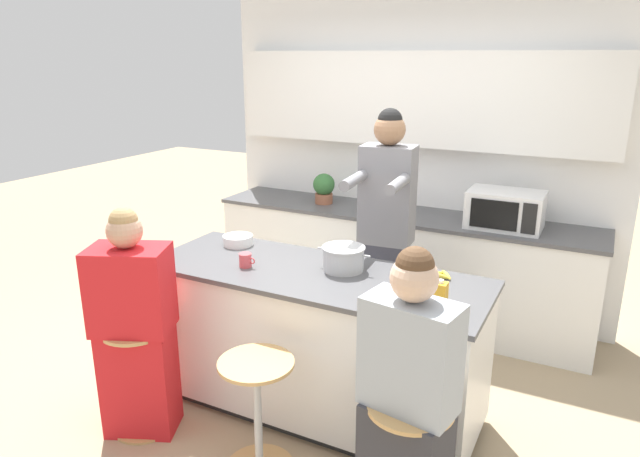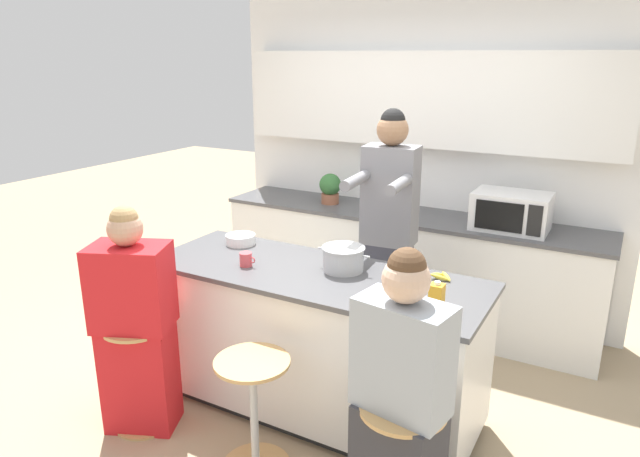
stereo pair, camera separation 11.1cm
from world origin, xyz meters
name	(u,v)px [view 2 (the right image)]	position (x,y,z in m)	size (l,w,h in m)	color
ground_plane	(314,407)	(0.00, 0.00, 0.00)	(16.00, 16.00, 0.00)	tan
wall_back	(421,134)	(0.00, 1.79, 1.54)	(3.41, 0.22, 2.70)	white
back_counter	(403,266)	(0.00, 1.51, 0.46)	(3.17, 0.59, 0.92)	white
kitchen_island	(314,341)	(0.00, 0.00, 0.47)	(2.08, 0.77, 0.93)	black
bar_stool_leftmost	(141,367)	(-0.83, -0.64, 0.38)	(0.40, 0.40, 0.66)	tan
bar_stool_center	(254,408)	(0.00, -0.64, 0.38)	(0.40, 0.40, 0.66)	tan
person_cooking	(388,242)	(0.18, 0.71, 0.94)	(0.41, 0.62, 1.84)	#383842
person_wrapped_blanket	(135,327)	(-0.82, -0.66, 0.65)	(0.51, 0.44, 1.39)	red
person_seated_near	(400,410)	(0.82, -0.66, 0.65)	(0.45, 0.32, 1.42)	#333338
cooking_pot	(343,259)	(0.14, 0.11, 1.00)	(0.35, 0.26, 0.15)	#B7BABC
fruit_bowl	(241,239)	(-0.70, 0.21, 0.96)	(0.20, 0.20, 0.07)	white
coffee_cup_near	(246,259)	(-0.41, -0.12, 0.97)	(0.11, 0.08, 0.08)	#DB4C51
coffee_cup_far	(384,298)	(0.56, -0.24, 0.98)	(0.12, 0.09, 0.09)	orange
banana_bunch	(441,276)	(0.70, 0.25, 0.95)	(0.14, 0.10, 0.04)	yellow
juice_carton	(436,298)	(0.81, -0.18, 1.01)	(0.07, 0.07, 0.17)	gold
microwave	(511,211)	(0.83, 1.48, 1.06)	(0.54, 0.37, 0.28)	white
potted_plant	(330,188)	(-0.70, 1.51, 1.06)	(0.19, 0.19, 0.26)	#93563D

